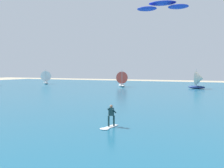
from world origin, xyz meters
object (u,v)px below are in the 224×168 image
(kitesurfer, at_px, (110,119))
(kite, at_px, (162,6))
(sailboat_far_right, at_px, (121,79))
(sailboat_outermost, at_px, (46,77))
(sailboat_anchored_offshore, at_px, (199,80))

(kitesurfer, height_order, kite, kite)
(kitesurfer, distance_m, sailboat_far_right, 45.75)
(kitesurfer, distance_m, kite, 12.14)
(kitesurfer, bearing_deg, sailboat_outermost, 133.94)
(kitesurfer, distance_m, sailboat_outermost, 61.96)
(sailboat_anchored_offshore, bearing_deg, sailboat_far_right, -178.52)
(sailboat_outermost, bearing_deg, kitesurfer, -46.06)
(kitesurfer, relative_size, sailboat_anchored_offshore, 0.44)
(sailboat_outermost, bearing_deg, sailboat_anchored_offshore, -2.00)
(kitesurfer, xyz_separation_m, sailboat_anchored_offshore, (2.25, 43.02, 1.50))
(kite, height_order, sailboat_anchored_offshore, kite)
(kitesurfer, relative_size, sailboat_far_right, 0.46)
(kite, height_order, sailboat_outermost, kite)
(kite, height_order, sailboat_far_right, kite)
(kite, distance_m, sailboat_anchored_offshore, 37.02)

